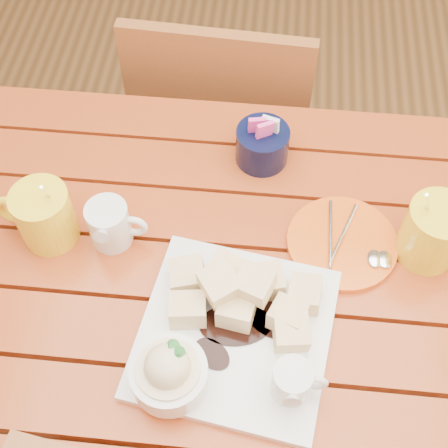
# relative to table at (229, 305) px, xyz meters

# --- Properties ---
(ground) EXTENTS (5.00, 5.00, 0.00)m
(ground) POSITION_rel_table_xyz_m (0.00, -0.00, -0.64)
(ground) COLOR #593719
(ground) RESTS_ON ground
(table) EXTENTS (1.20, 0.79, 0.75)m
(table) POSITION_rel_table_xyz_m (0.00, 0.00, 0.00)
(table) COLOR #973213
(table) RESTS_ON ground
(dessert_plate) EXTENTS (0.33, 0.33, 0.12)m
(dessert_plate) POSITION_rel_table_xyz_m (0.00, -0.12, 0.14)
(dessert_plate) COLOR white
(dessert_plate) RESTS_ON table
(coffee_mug_left) EXTENTS (0.14, 0.10, 0.16)m
(coffee_mug_left) POSITION_rel_table_xyz_m (-0.32, 0.05, 0.16)
(coffee_mug_left) COLOR yellow
(coffee_mug_left) RESTS_ON table
(coffee_mug_right) EXTENTS (0.14, 0.10, 0.17)m
(coffee_mug_right) POSITION_rel_table_xyz_m (0.33, 0.08, 0.17)
(coffee_mug_right) COLOR yellow
(coffee_mug_right) RESTS_ON table
(cream_pitcher) EXTENTS (0.10, 0.08, 0.09)m
(cream_pitcher) POSITION_rel_table_xyz_m (-0.20, 0.05, 0.15)
(cream_pitcher) COLOR white
(cream_pitcher) RESTS_ON table
(sugar_caddy) EXTENTS (0.10, 0.10, 0.11)m
(sugar_caddy) POSITION_rel_table_xyz_m (0.04, 0.26, 0.15)
(sugar_caddy) COLOR black
(sugar_caddy) RESTS_ON table
(orange_saucer) EXTENTS (0.19, 0.19, 0.02)m
(orange_saucer) POSITION_rel_table_xyz_m (0.19, 0.08, 0.11)
(orange_saucer) COLOR orange
(orange_saucer) RESTS_ON table
(chair_far) EXTENTS (0.43, 0.43, 0.86)m
(chair_far) POSITION_rel_table_xyz_m (-0.07, 0.58, -0.16)
(chair_far) COLOR brown
(chair_far) RESTS_ON ground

